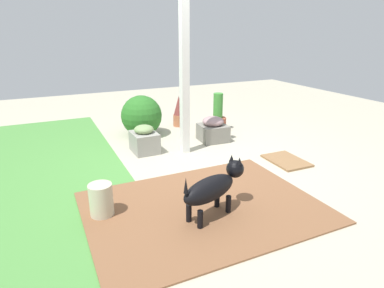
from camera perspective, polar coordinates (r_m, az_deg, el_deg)
The scene contains 12 objects.
ground_plane at distance 4.72m, azimuth 1.14°, elevation -2.99°, with size 12.00×12.00×0.00m, color #B6AF97.
brick_path at distance 3.55m, azimuth 2.03°, elevation -10.81°, with size 1.80×2.40×0.02m, color brown.
lawn_patch at distance 4.87m, azimuth -28.72°, elevation -4.71°, with size 5.20×2.80×0.01m, color #4E9141.
porch_pillar at distance 4.79m, azimuth -1.32°, elevation 11.59°, with size 0.11×0.11×2.29m, color white.
stone_planter_nearest at distance 5.53m, azimuth 3.62°, elevation 2.48°, with size 0.47×0.46×0.42m.
stone_planter_mid at distance 5.06m, azimuth -8.19°, elevation 0.70°, with size 0.45×0.37×0.42m.
round_shrub at distance 5.83m, azimuth -8.68°, elevation 4.83°, with size 0.71×0.71×0.71m, color #2B6D25.
terracotta_pot_spiky at distance 6.36m, azimuth -2.28°, elevation 5.55°, with size 0.22×0.22×0.59m.
terracotta_pot_tall at distance 6.08m, azimuth 4.45°, elevation 4.55°, with size 0.31×0.31×0.69m.
dog at distance 3.27m, azimuth 3.73°, elevation -7.37°, with size 0.43×0.80×0.56m.
ceramic_urn at distance 3.45m, azimuth -15.36°, elevation -9.35°, with size 0.24×0.24×0.35m, color beige.
doormat at distance 4.89m, azimuth 15.92°, elevation -2.77°, with size 0.63×0.45×0.03m, color olive.
Camera 1 is at (-3.91, 1.94, 1.79)m, focal length 30.99 mm.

